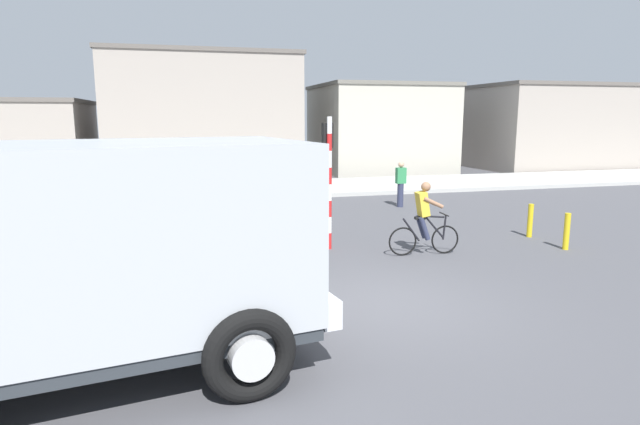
{
  "coord_description": "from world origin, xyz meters",
  "views": [
    {
      "loc": [
        -3.21,
        -8.08,
        3.2
      ],
      "look_at": [
        -0.43,
        2.5,
        1.2
      ],
      "focal_mm": 29.55,
      "sensor_mm": 36.0,
      "label": 1
    }
  ],
  "objects_px": {
    "cyclist": "(424,219)",
    "car_red_near": "(5,217)",
    "bollard_near": "(567,231)",
    "truck_foreground": "(88,248)",
    "traffic_light_pole": "(328,164)",
    "pedestrian_near_kerb": "(401,183)",
    "bollard_far": "(530,221)"
  },
  "relations": [
    {
      "from": "traffic_light_pole",
      "to": "car_red_near",
      "type": "height_order",
      "value": "traffic_light_pole"
    },
    {
      "from": "car_red_near",
      "to": "bollard_near",
      "type": "bearing_deg",
      "value": -14.27
    },
    {
      "from": "car_red_near",
      "to": "truck_foreground",
      "type": "bearing_deg",
      "value": -67.48
    },
    {
      "from": "cyclist",
      "to": "traffic_light_pole",
      "type": "xyz_separation_m",
      "value": [
        -1.99,
        1.17,
        1.2
      ]
    },
    {
      "from": "cyclist",
      "to": "car_red_near",
      "type": "xyz_separation_m",
      "value": [
        -9.56,
        2.91,
        -0.05
      ]
    },
    {
      "from": "cyclist",
      "to": "pedestrian_near_kerb",
      "type": "height_order",
      "value": "cyclist"
    },
    {
      "from": "traffic_light_pole",
      "to": "bollard_near",
      "type": "distance_m",
      "value": 6.02
    },
    {
      "from": "traffic_light_pole",
      "to": "bollard_far",
      "type": "relative_size",
      "value": 3.56
    },
    {
      "from": "cyclist",
      "to": "bollard_far",
      "type": "relative_size",
      "value": 1.92
    },
    {
      "from": "pedestrian_near_kerb",
      "to": "car_red_near",
      "type": "bearing_deg",
      "value": -163.81
    },
    {
      "from": "bollard_far",
      "to": "car_red_near",
      "type": "bearing_deg",
      "value": 171.59
    },
    {
      "from": "cyclist",
      "to": "bollard_near",
      "type": "bearing_deg",
      "value": -6.96
    },
    {
      "from": "truck_foreground",
      "to": "car_red_near",
      "type": "bearing_deg",
      "value": 112.52
    },
    {
      "from": "cyclist",
      "to": "pedestrian_near_kerb",
      "type": "xyz_separation_m",
      "value": [
        2.12,
        6.3,
        -0.02
      ]
    },
    {
      "from": "traffic_light_pole",
      "to": "bollard_near",
      "type": "height_order",
      "value": "traffic_light_pole"
    },
    {
      "from": "cyclist",
      "to": "bollard_near",
      "type": "relative_size",
      "value": 1.92
    },
    {
      "from": "truck_foreground",
      "to": "car_red_near",
      "type": "relative_size",
      "value": 1.36
    },
    {
      "from": "bollard_near",
      "to": "traffic_light_pole",
      "type": "bearing_deg",
      "value": 163.88
    },
    {
      "from": "bollard_near",
      "to": "cyclist",
      "type": "bearing_deg",
      "value": 173.04
    },
    {
      "from": "truck_foreground",
      "to": "bollard_near",
      "type": "height_order",
      "value": "truck_foreground"
    },
    {
      "from": "traffic_light_pole",
      "to": "car_red_near",
      "type": "bearing_deg",
      "value": 167.1
    },
    {
      "from": "car_red_near",
      "to": "pedestrian_near_kerb",
      "type": "xyz_separation_m",
      "value": [
        11.68,
        3.39,
        0.03
      ]
    },
    {
      "from": "cyclist",
      "to": "car_red_near",
      "type": "height_order",
      "value": "cyclist"
    },
    {
      "from": "bollard_near",
      "to": "bollard_far",
      "type": "relative_size",
      "value": 1.0
    },
    {
      "from": "cyclist",
      "to": "truck_foreground",
      "type": "bearing_deg",
      "value": -145.82
    },
    {
      "from": "traffic_light_pole",
      "to": "bollard_far",
      "type": "xyz_separation_m",
      "value": [
        5.57,
        -0.21,
        -1.62
      ]
    },
    {
      "from": "cyclist",
      "to": "bollard_far",
      "type": "distance_m",
      "value": 3.73
    },
    {
      "from": "traffic_light_pole",
      "to": "car_red_near",
      "type": "xyz_separation_m",
      "value": [
        -7.57,
        1.73,
        -1.25
      ]
    },
    {
      "from": "traffic_light_pole",
      "to": "car_red_near",
      "type": "distance_m",
      "value": 7.86
    },
    {
      "from": "pedestrian_near_kerb",
      "to": "bollard_far",
      "type": "bearing_deg",
      "value": -74.71
    },
    {
      "from": "truck_foreground",
      "to": "car_red_near",
      "type": "xyz_separation_m",
      "value": [
        -3.04,
        7.33,
        -0.85
      ]
    },
    {
      "from": "truck_foreground",
      "to": "traffic_light_pole",
      "type": "distance_m",
      "value": 7.21
    }
  ]
}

